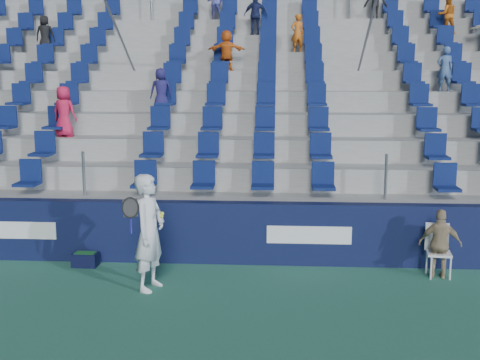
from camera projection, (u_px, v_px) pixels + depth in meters
name	position (u px, v px, depth m)	size (l,w,h in m)	color
ground	(214.00, 330.00, 8.64)	(70.00, 70.00, 0.00)	#2D6952
sponsor_wall	(231.00, 233.00, 11.63)	(24.00, 0.32, 1.20)	#10173D
grandstand	(245.00, 129.00, 16.36)	(24.00, 8.17, 6.63)	#A2A29D
tennis_player	(149.00, 232.00, 10.13)	(0.73, 0.83, 1.99)	silver
line_judge_chair	(438.00, 246.00, 10.92)	(0.47, 0.48, 0.95)	white
line_judge	(440.00, 244.00, 10.75)	(0.74, 0.31, 1.26)	tan
ball_bin	(86.00, 259.00, 11.49)	(0.49, 0.33, 0.27)	#0E1236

